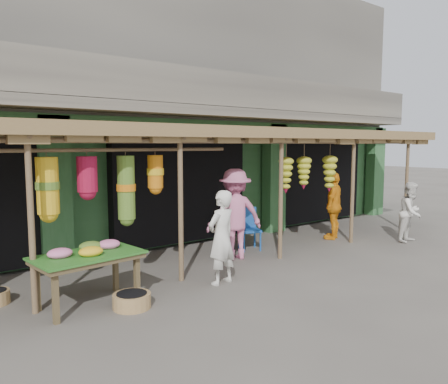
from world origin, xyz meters
TOP-DOWN VIEW (x-y plane):
  - ground at (0.00, 0.00)m, footprint 80.00×80.00m
  - building at (-0.00, 4.87)m, footprint 16.40×6.80m
  - awning at (-0.14, 0.80)m, footprint 14.00×2.70m
  - flower_table at (-3.26, -0.36)m, footprint 1.65×1.08m
  - blue_chair at (1.03, 0.87)m, footprint 0.61×0.61m
  - basket_mid at (-2.80, -0.87)m, footprint 0.65×0.65m
  - person_front at (-1.03, -0.78)m, footprint 0.67×0.51m
  - person_right at (4.76, -1.05)m, footprint 0.78×0.64m
  - person_vendor at (3.51, 0.37)m, footprint 1.10×0.80m
  - person_shopper at (0.23, 0.40)m, footprint 1.39×1.02m

SIDE VIEW (x-z plane):
  - ground at x=0.00m, z-range 0.00..0.00m
  - basket_mid at x=-2.80m, z-range 0.00..0.22m
  - blue_chair at x=1.03m, z-range 0.06..1.03m
  - person_right at x=4.76m, z-range 0.00..1.51m
  - flower_table at x=-3.26m, z-range 0.29..1.22m
  - person_front at x=-1.03m, z-range 0.00..1.66m
  - person_vendor at x=3.51m, z-range 0.00..1.74m
  - person_shopper at x=0.23m, z-range 0.00..1.93m
  - awning at x=-0.14m, z-range 1.18..3.97m
  - building at x=0.00m, z-range -0.13..6.87m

